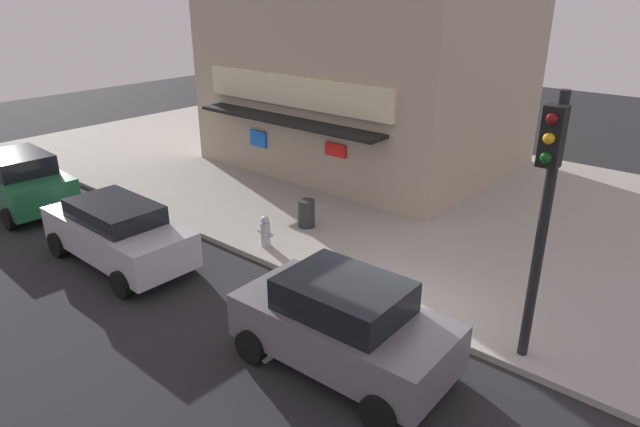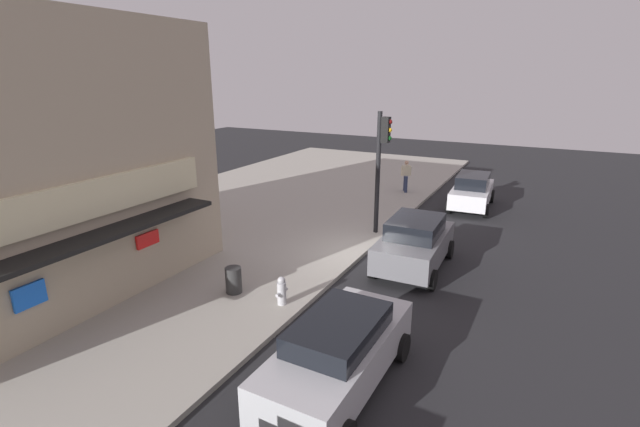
# 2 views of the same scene
# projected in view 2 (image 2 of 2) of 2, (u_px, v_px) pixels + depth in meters

# --- Properties ---
(ground_plane) EXTENTS (60.79, 60.79, 0.00)m
(ground_plane) POSITION_uv_depth(u_px,v_px,m) (363.00, 258.00, 16.03)
(ground_plane) COLOR #232326
(sidewalk) EXTENTS (40.53, 13.28, 0.14)m
(sidewalk) POSITION_uv_depth(u_px,v_px,m) (216.00, 228.00, 18.95)
(sidewalk) COLOR #A39E93
(sidewalk) RESTS_ON ground_plane
(traffic_light) EXTENTS (0.32, 0.58, 4.77)m
(traffic_light) POSITION_uv_depth(u_px,v_px,m) (381.00, 157.00, 17.29)
(traffic_light) COLOR black
(traffic_light) RESTS_ON sidewalk
(fire_hydrant) EXTENTS (0.49, 0.25, 0.82)m
(fire_hydrant) POSITION_uv_depth(u_px,v_px,m) (282.00, 291.00, 12.43)
(fire_hydrant) COLOR #B2B2B7
(fire_hydrant) RESTS_ON sidewalk
(trash_can) EXTENTS (0.47, 0.47, 0.77)m
(trash_can) POSITION_uv_depth(u_px,v_px,m) (234.00, 280.00, 13.12)
(trash_can) COLOR #2D2D2D
(trash_can) RESTS_ON sidewalk
(pedestrian) EXTENTS (0.56, 0.53, 1.69)m
(pedestrian) POSITION_uv_depth(u_px,v_px,m) (406.00, 175.00, 24.21)
(pedestrian) COLOR navy
(pedestrian) RESTS_ON sidewalk
(parked_car_white) EXTENTS (4.16, 2.07, 1.64)m
(parked_car_white) POSITION_uv_depth(u_px,v_px,m) (472.00, 191.00, 21.83)
(parked_car_white) COLOR silver
(parked_car_white) RESTS_ON ground_plane
(parked_car_grey) EXTENTS (3.97, 2.18, 1.74)m
(parked_car_grey) POSITION_uv_depth(u_px,v_px,m) (414.00, 243.00, 15.01)
(parked_car_grey) COLOR slate
(parked_car_grey) RESTS_ON ground_plane
(parked_car_silver) EXTENTS (4.36, 1.99, 1.59)m
(parked_car_silver) POSITION_uv_depth(u_px,v_px,m) (339.00, 352.00, 9.22)
(parked_car_silver) COLOR #B7B7BC
(parked_car_silver) RESTS_ON ground_plane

